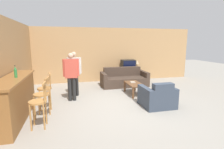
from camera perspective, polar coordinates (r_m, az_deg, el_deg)
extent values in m
plane|color=gray|center=(5.34, 4.27, -10.54)|extent=(24.00, 24.00, 0.00)
cube|color=tan|center=(8.61, -3.32, 6.39)|extent=(9.40, 0.08, 2.60)
cube|color=tan|center=(6.34, -29.11, 3.63)|extent=(0.08, 8.71, 2.60)
cube|color=brown|center=(4.96, -29.09, -7.29)|extent=(0.47, 2.31, 1.02)
cube|color=brown|center=(4.83, -29.65, -1.21)|extent=(0.55, 2.37, 0.05)
cylinder|color=#B77F42|center=(4.25, -23.15, -8.19)|extent=(0.41, 0.41, 0.04)
cylinder|color=#B77F42|center=(4.51, -24.25, -11.47)|extent=(0.04, 0.04, 0.59)
cylinder|color=#B77F42|center=(4.26, -25.05, -12.82)|extent=(0.04, 0.04, 0.59)
cylinder|color=#B77F42|center=(4.46, -20.74, -11.48)|extent=(0.04, 0.04, 0.59)
cylinder|color=#B77F42|center=(4.21, -21.33, -12.85)|extent=(0.04, 0.04, 0.59)
cylinder|color=#B77F42|center=(4.27, -20.84, -5.07)|extent=(0.02, 0.02, 0.37)
cylinder|color=#B77F42|center=(4.20, -21.01, -5.35)|extent=(0.02, 0.02, 0.37)
cylinder|color=#B77F42|center=(4.12, -21.18, -5.65)|extent=(0.02, 0.02, 0.37)
cylinder|color=#B77F42|center=(4.05, -21.36, -5.95)|extent=(0.02, 0.02, 0.37)
cube|color=#B77F42|center=(4.11, -21.28, -2.75)|extent=(0.05, 0.33, 0.04)
cylinder|color=#B77F42|center=(4.79, -22.08, -6.05)|extent=(0.47, 0.47, 0.04)
cylinder|color=#B77F42|center=(5.05, -22.75, -9.01)|extent=(0.04, 0.04, 0.59)
cylinder|color=#B77F42|center=(4.81, -23.94, -10.06)|extent=(0.04, 0.04, 0.59)
cylinder|color=#B77F42|center=(4.96, -19.76, -9.17)|extent=(0.04, 0.04, 0.59)
cylinder|color=#B77F42|center=(4.72, -20.81, -10.26)|extent=(0.04, 0.04, 0.59)
cylinder|color=#B77F42|center=(4.79, -19.89, -3.37)|extent=(0.02, 0.02, 0.37)
cylinder|color=#B77F42|center=(4.72, -20.18, -3.60)|extent=(0.02, 0.02, 0.37)
cylinder|color=#B77F42|center=(4.64, -20.49, -3.83)|extent=(0.02, 0.02, 0.37)
cylinder|color=#B77F42|center=(4.57, -20.81, -4.07)|extent=(0.02, 0.02, 0.37)
cube|color=#B77F42|center=(4.64, -20.50, -1.26)|extent=(0.11, 0.33, 0.04)
cylinder|color=#B77F42|center=(5.36, -21.19, -4.27)|extent=(0.45, 0.45, 0.04)
cylinder|color=#B77F42|center=(5.57, -22.45, -7.18)|extent=(0.04, 0.04, 0.59)
cylinder|color=#B77F42|center=(5.31, -22.40, -8.03)|extent=(0.04, 0.04, 0.59)
cylinder|color=#B77F42|center=(5.58, -19.62, -6.97)|extent=(0.04, 0.04, 0.59)
cylinder|color=#B77F42|center=(5.32, -19.42, -7.81)|extent=(0.04, 0.04, 0.59)
cylinder|color=#B77F42|center=(5.43, -19.63, -1.76)|extent=(0.02, 0.02, 0.37)
cylinder|color=#B77F42|center=(5.36, -19.58, -1.92)|extent=(0.02, 0.02, 0.37)
cylinder|color=#B77F42|center=(5.28, -19.52, -2.09)|extent=(0.02, 0.02, 0.37)
cylinder|color=#B77F42|center=(5.20, -19.46, -2.27)|extent=(0.02, 0.02, 0.37)
cube|color=#B77F42|center=(5.28, -19.68, 0.16)|extent=(0.09, 0.33, 0.04)
cube|color=#423328|center=(7.76, 4.04, -2.31)|extent=(1.71, 0.92, 0.39)
cube|color=#423328|center=(8.01, 3.31, 1.02)|extent=(1.71, 0.22, 0.41)
cube|color=#423328|center=(7.51, -2.78, -1.86)|extent=(0.16, 0.92, 0.62)
cube|color=#423328|center=(8.07, 10.39, -1.15)|extent=(0.16, 0.92, 0.62)
cube|color=#384251|center=(5.51, 14.39, -7.99)|extent=(0.59, 0.87, 0.39)
cube|color=#384251|center=(5.13, 16.30, -4.92)|extent=(0.59, 0.22, 0.39)
cube|color=#384251|center=(5.66, 17.82, -6.54)|extent=(0.16, 0.87, 0.61)
cube|color=#384251|center=(5.32, 10.85, -7.32)|extent=(0.16, 0.87, 0.61)
cube|color=brown|center=(6.49, 7.27, -3.01)|extent=(0.51, 1.01, 0.04)
cube|color=brown|center=(6.05, 6.91, -6.08)|extent=(0.06, 0.06, 0.39)
cube|color=brown|center=(6.21, 10.62, -5.75)|extent=(0.06, 0.06, 0.39)
cube|color=brown|center=(6.90, 4.18, -3.96)|extent=(0.06, 0.06, 0.39)
cube|color=brown|center=(7.04, 7.49, -3.73)|extent=(0.06, 0.06, 0.39)
cube|color=#513823|center=(8.72, 5.23, -0.20)|extent=(1.18, 0.50, 0.60)
cube|color=black|center=(8.64, 5.29, 3.27)|extent=(0.67, 0.42, 0.46)
cube|color=black|center=(8.44, 5.77, 3.09)|extent=(0.60, 0.01, 0.39)
cylinder|color=#2D7F3D|center=(4.80, -28.94, 0.26)|extent=(0.07, 0.07, 0.19)
cone|color=#2D7F3D|center=(4.78, -29.08, 1.90)|extent=(0.06, 0.06, 0.08)
cylinder|color=black|center=(4.77, -29.13, 2.48)|extent=(0.02, 0.02, 0.02)
cube|color=#B7AD99|center=(6.61, 6.75, -2.48)|extent=(0.19, 0.18, 0.03)
cylinder|color=brown|center=(8.83, 8.07, 1.93)|extent=(0.16, 0.16, 0.02)
cylinder|color=brown|center=(8.81, 8.09, 2.70)|extent=(0.03, 0.03, 0.22)
cone|color=tan|center=(8.79, 8.13, 4.04)|extent=(0.22, 0.22, 0.20)
cylinder|color=black|center=(6.44, -11.45, -3.40)|extent=(0.13, 0.13, 0.78)
cylinder|color=black|center=(6.50, -12.64, -3.33)|extent=(0.13, 0.13, 0.78)
cube|color=beige|center=(6.34, -12.28, 2.74)|extent=(0.45, 0.32, 0.61)
cylinder|color=beige|center=(6.26, -10.37, 2.93)|extent=(0.08, 0.08, 0.57)
cylinder|color=beige|center=(6.43, -14.17, 2.99)|extent=(0.08, 0.08, 0.57)
sphere|color=tan|center=(6.30, -12.43, 6.47)|extent=(0.18, 0.18, 0.18)
cylinder|color=black|center=(5.93, -12.28, -4.67)|extent=(0.12, 0.12, 0.77)
cylinder|color=black|center=(5.93, -13.63, -4.72)|extent=(0.12, 0.12, 0.77)
cube|color=#CC4C3D|center=(5.79, -13.23, 1.92)|extent=(0.40, 0.17, 0.61)
cylinder|color=#CC4C3D|center=(5.79, -11.07, 2.25)|extent=(0.08, 0.08, 0.56)
cylinder|color=#CC4C3D|center=(5.79, -15.41, 2.07)|extent=(0.08, 0.08, 0.56)
sphere|color=tan|center=(5.74, -13.40, 5.99)|extent=(0.18, 0.18, 0.18)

